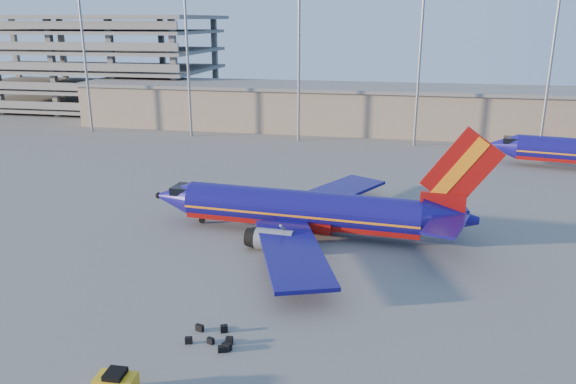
% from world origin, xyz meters
% --- Properties ---
extents(ground, '(220.00, 220.00, 0.00)m').
position_xyz_m(ground, '(0.00, 0.00, 0.00)').
color(ground, slate).
rests_on(ground, ground).
extents(terminal_building, '(122.00, 16.00, 8.50)m').
position_xyz_m(terminal_building, '(10.00, 58.00, 4.32)').
color(terminal_building, gray).
rests_on(terminal_building, ground).
extents(parking_garage, '(62.00, 32.00, 21.40)m').
position_xyz_m(parking_garage, '(-62.00, 74.05, 11.73)').
color(parking_garage, slate).
rests_on(parking_garage, ground).
extents(light_mast_row, '(101.60, 1.60, 28.65)m').
position_xyz_m(light_mast_row, '(5.00, 46.00, 17.55)').
color(light_mast_row, gray).
rests_on(light_mast_row, ground).
extents(aircraft_main, '(34.22, 32.84, 11.58)m').
position_xyz_m(aircraft_main, '(4.34, 1.69, 2.47)').
color(aircraft_main, navy).
rests_on(aircraft_main, ground).
extents(baggage_tug, '(2.32, 1.46, 1.63)m').
position_xyz_m(baggage_tug, '(-2.07, -25.40, 0.85)').
color(baggage_tug, gold).
rests_on(baggage_tug, ground).
extents(luggage_pile, '(3.31, 2.83, 0.51)m').
position_xyz_m(luggage_pile, '(1.68, -18.96, 0.23)').
color(luggage_pile, black).
rests_on(luggage_pile, ground).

